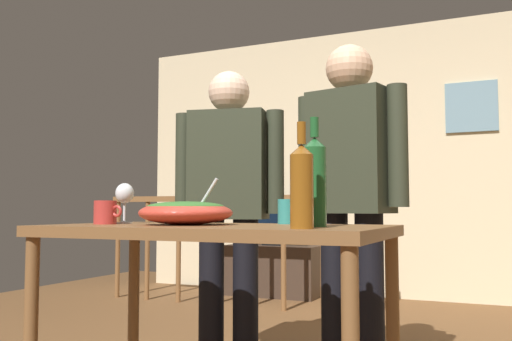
{
  "coord_description": "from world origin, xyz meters",
  "views": [
    {
      "loc": [
        0.84,
        -2.45,
        0.83
      ],
      "look_at": [
        -0.15,
        -0.26,
        1.0
      ],
      "focal_mm": 39.01,
      "sensor_mm": 36.0,
      "label": 1
    }
  ],
  "objects_px": {
    "wine_bottle_amber": "(302,184)",
    "wine_bottle_green": "(315,180)",
    "salad_bowl": "(186,212)",
    "stair_railing": "(268,238)",
    "person_standing_left": "(229,194)",
    "person_standing_right": "(351,184)",
    "framed_picture": "(471,107)",
    "wine_glass": "(125,195)",
    "mug_teal": "(287,212)",
    "tv_console": "(274,270)",
    "mug_red": "(106,212)",
    "flat_screen_tv": "(272,217)",
    "serving_table": "(215,249)"
  },
  "relations": [
    {
      "from": "person_standing_right",
      "to": "serving_table",
      "type": "bearing_deg",
      "value": 78.95
    },
    {
      "from": "salad_bowl",
      "to": "stair_railing",
      "type": "bearing_deg",
      "value": 106.29
    },
    {
      "from": "stair_railing",
      "to": "mug_red",
      "type": "bearing_deg",
      "value": -81.25
    },
    {
      "from": "tv_console",
      "to": "wine_bottle_green",
      "type": "height_order",
      "value": "wine_bottle_green"
    },
    {
      "from": "tv_console",
      "to": "wine_bottle_green",
      "type": "bearing_deg",
      "value": -65.1
    },
    {
      "from": "stair_railing",
      "to": "mug_teal",
      "type": "xyz_separation_m",
      "value": [
        1.04,
        -2.22,
        0.23
      ]
    },
    {
      "from": "salad_bowl",
      "to": "mug_teal",
      "type": "relative_size",
      "value": 3.31
    },
    {
      "from": "tv_console",
      "to": "flat_screen_tv",
      "type": "height_order",
      "value": "flat_screen_tv"
    },
    {
      "from": "wine_bottle_amber",
      "to": "mug_red",
      "type": "relative_size",
      "value": 2.61
    },
    {
      "from": "serving_table",
      "to": "salad_bowl",
      "type": "xyz_separation_m",
      "value": [
        -0.13,
        0.01,
        0.14
      ]
    },
    {
      "from": "serving_table",
      "to": "mug_teal",
      "type": "relative_size",
      "value": 11.57
    },
    {
      "from": "flat_screen_tv",
      "to": "wine_glass",
      "type": "height_order",
      "value": "wine_glass"
    },
    {
      "from": "stair_railing",
      "to": "mug_teal",
      "type": "distance_m",
      "value": 2.47
    },
    {
      "from": "stair_railing",
      "to": "person_standing_right",
      "type": "distance_m",
      "value": 2.15
    },
    {
      "from": "flat_screen_tv",
      "to": "person_standing_right",
      "type": "bearing_deg",
      "value": -59.72
    },
    {
      "from": "mug_teal",
      "to": "salad_bowl",
      "type": "bearing_deg",
      "value": -140.69
    },
    {
      "from": "wine_glass",
      "to": "person_standing_right",
      "type": "distance_m",
      "value": 1.03
    },
    {
      "from": "wine_bottle_amber",
      "to": "person_standing_right",
      "type": "xyz_separation_m",
      "value": [
        -0.1,
        0.95,
        0.04
      ]
    },
    {
      "from": "wine_bottle_amber",
      "to": "wine_bottle_green",
      "type": "xyz_separation_m",
      "value": [
        -0.02,
        0.2,
        0.02
      ]
    },
    {
      "from": "framed_picture",
      "to": "wine_bottle_amber",
      "type": "height_order",
      "value": "framed_picture"
    },
    {
      "from": "serving_table",
      "to": "person_standing_right",
      "type": "relative_size",
      "value": 0.78
    },
    {
      "from": "mug_red",
      "to": "salad_bowl",
      "type": "bearing_deg",
      "value": 10.41
    },
    {
      "from": "person_standing_left",
      "to": "person_standing_right",
      "type": "height_order",
      "value": "person_standing_right"
    },
    {
      "from": "framed_picture",
      "to": "person_standing_left",
      "type": "height_order",
      "value": "framed_picture"
    },
    {
      "from": "wine_bottle_green",
      "to": "framed_picture",
      "type": "bearing_deg",
      "value": 84.77
    },
    {
      "from": "flat_screen_tv",
      "to": "mug_red",
      "type": "relative_size",
      "value": 5.08
    },
    {
      "from": "flat_screen_tv",
      "to": "person_standing_right",
      "type": "xyz_separation_m",
      "value": [
        1.42,
        -2.43,
        0.2
      ]
    },
    {
      "from": "serving_table",
      "to": "wine_bottle_green",
      "type": "xyz_separation_m",
      "value": [
        0.39,
        -0.02,
        0.25
      ]
    },
    {
      "from": "framed_picture",
      "to": "wine_glass",
      "type": "xyz_separation_m",
      "value": [
        -1.19,
        -3.41,
        -0.86
      ]
    },
    {
      "from": "serving_table",
      "to": "wine_bottle_amber",
      "type": "bearing_deg",
      "value": -27.4
    },
    {
      "from": "framed_picture",
      "to": "mug_teal",
      "type": "relative_size",
      "value": 4.19
    },
    {
      "from": "mug_red",
      "to": "person_standing_left",
      "type": "bearing_deg",
      "value": 79.62
    },
    {
      "from": "tv_console",
      "to": "person_standing_right",
      "type": "height_order",
      "value": "person_standing_right"
    },
    {
      "from": "tv_console",
      "to": "person_standing_right",
      "type": "bearing_deg",
      "value": -60.04
    },
    {
      "from": "salad_bowl",
      "to": "mug_red",
      "type": "xyz_separation_m",
      "value": [
        -0.33,
        -0.06,
        -0.0
      ]
    },
    {
      "from": "wine_glass",
      "to": "wine_bottle_amber",
      "type": "bearing_deg",
      "value": -18.28
    },
    {
      "from": "person_standing_right",
      "to": "framed_picture",
      "type": "bearing_deg",
      "value": -85.53
    },
    {
      "from": "mug_teal",
      "to": "stair_railing",
      "type": "bearing_deg",
      "value": 115.09
    },
    {
      "from": "wine_bottle_green",
      "to": "mug_teal",
      "type": "height_order",
      "value": "wine_bottle_green"
    },
    {
      "from": "mug_teal",
      "to": "person_standing_left",
      "type": "bearing_deg",
      "value": 137.23
    },
    {
      "from": "wine_bottle_green",
      "to": "mug_teal",
      "type": "relative_size",
      "value": 3.45
    },
    {
      "from": "flat_screen_tv",
      "to": "wine_glass",
      "type": "bearing_deg",
      "value": -78.62
    },
    {
      "from": "serving_table",
      "to": "wine_glass",
      "type": "xyz_separation_m",
      "value": [
        -0.48,
        0.08,
        0.21
      ]
    },
    {
      "from": "salad_bowl",
      "to": "person_standing_left",
      "type": "bearing_deg",
      "value": 104.66
    },
    {
      "from": "stair_railing",
      "to": "mug_teal",
      "type": "height_order",
      "value": "stair_railing"
    },
    {
      "from": "framed_picture",
      "to": "stair_railing",
      "type": "distance_m",
      "value": 2.19
    },
    {
      "from": "stair_railing",
      "to": "wine_glass",
      "type": "height_order",
      "value": "stair_railing"
    },
    {
      "from": "mug_red",
      "to": "person_standing_right",
      "type": "bearing_deg",
      "value": 44.99
    },
    {
      "from": "wine_bottle_amber",
      "to": "mug_red",
      "type": "distance_m",
      "value": 0.9
    },
    {
      "from": "framed_picture",
      "to": "wine_bottle_amber",
      "type": "relative_size",
      "value": 1.39
    }
  ]
}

